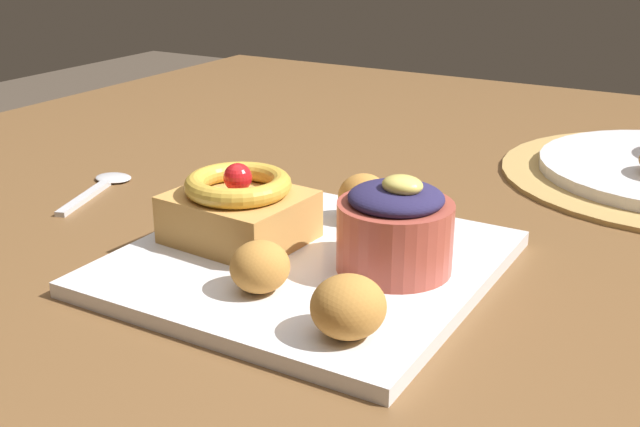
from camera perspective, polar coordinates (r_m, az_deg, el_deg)
The scene contains 8 objects.
dining_table at distance 0.84m, azimuth 8.50°, elevation -3.47°, with size 1.31×1.12×0.73m.
front_plate at distance 0.61m, azimuth -0.95°, elevation -3.58°, with size 0.27×0.27×0.01m, color white.
cake_slice at distance 0.63m, azimuth -5.92°, elevation 0.39°, with size 0.11×0.10×0.06m.
berry_ramekin at distance 0.57m, azimuth 5.49°, elevation -1.04°, with size 0.09×0.09×0.08m.
fritter_front at distance 0.54m, azimuth -4.40°, elevation -3.89°, with size 0.04×0.04×0.04m, color #BC7F38.
fritter_middle at distance 0.49m, azimuth 2.07°, elevation -6.80°, with size 0.05×0.05×0.04m, color #BC7F38.
fritter_back at distance 0.67m, azimuth 3.22°, elevation 1.16°, with size 0.05×0.04×0.04m, color #BC7F38.
spoon at distance 0.82m, azimuth -15.62°, elevation 1.95°, with size 0.06×0.12×0.00m.
Camera 1 is at (0.27, -0.72, 0.99)m, focal length 43.95 mm.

